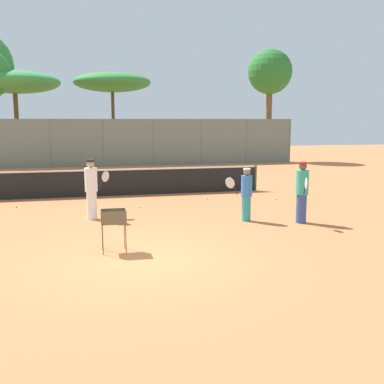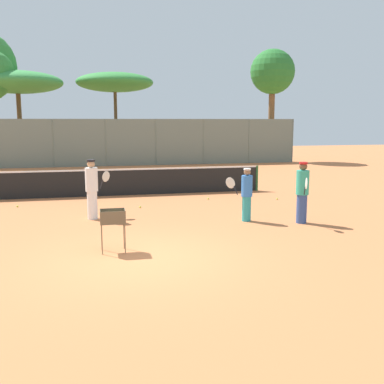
% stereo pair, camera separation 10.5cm
% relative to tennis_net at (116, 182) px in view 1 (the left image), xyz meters
% --- Properties ---
extents(ground_plane, '(80.00, 80.00, 0.00)m').
position_rel_tennis_net_xyz_m(ground_plane, '(0.00, -8.49, -0.56)').
color(ground_plane, '#C67242').
extents(tennis_net, '(11.90, 0.10, 1.07)m').
position_rel_tennis_net_xyz_m(tennis_net, '(0.00, 0.00, 0.00)').
color(tennis_net, '#26592D').
rests_on(tennis_net, ground_plane).
extents(back_fence, '(26.40, 0.08, 3.07)m').
position_rel_tennis_net_xyz_m(back_fence, '(-0.00, 12.00, 0.98)').
color(back_fence, slate).
rests_on(back_fence, ground_plane).
extents(tree_1, '(3.22, 3.22, 8.08)m').
position_rel_tennis_net_xyz_m(tree_1, '(12.12, 13.50, 5.80)').
color(tree_1, brown).
rests_on(tree_1, ground_plane).
extents(tree_2, '(6.23, 6.23, 6.39)m').
position_rel_tennis_net_xyz_m(tree_2, '(-5.80, 16.17, 5.03)').
color(tree_2, brown).
rests_on(tree_2, ground_plane).
extents(tree_4, '(5.67, 5.67, 6.47)m').
position_rel_tennis_net_xyz_m(tree_4, '(0.95, 16.57, 5.18)').
color(tree_4, brown).
rests_on(tree_4, ground_plane).
extents(player_white_outfit, '(0.75, 0.59, 1.58)m').
position_rel_tennis_net_xyz_m(player_white_outfit, '(3.47, -5.49, 0.26)').
color(player_white_outfit, teal).
rests_on(player_white_outfit, ground_plane).
extents(player_red_cap, '(0.41, 0.90, 1.79)m').
position_rel_tennis_net_xyz_m(player_red_cap, '(4.96, -6.10, 0.37)').
color(player_red_cap, '#334C8C').
rests_on(player_red_cap, ground_plane).
extents(player_yellow_shirt, '(0.80, 0.65, 1.81)m').
position_rel_tennis_net_xyz_m(player_yellow_shirt, '(-0.98, -4.20, 0.38)').
color(player_yellow_shirt, white).
rests_on(player_yellow_shirt, ground_plane).
extents(ball_cart, '(0.56, 0.41, 0.97)m').
position_rel_tennis_net_xyz_m(ball_cart, '(-0.55, -7.83, 0.18)').
color(ball_cart, brown).
rests_on(ball_cart, ground_plane).
extents(tennis_ball_0, '(0.07, 0.07, 0.07)m').
position_rel_tennis_net_xyz_m(tennis_ball_0, '(3.31, -1.68, -0.53)').
color(tennis_ball_0, '#D1E54C').
rests_on(tennis_ball_0, ground_plane).
extents(tennis_ball_1, '(0.07, 0.07, 0.07)m').
position_rel_tennis_net_xyz_m(tennis_ball_1, '(0.61, -2.76, -0.53)').
color(tennis_ball_1, '#D1E54C').
rests_on(tennis_ball_1, ground_plane).
extents(tennis_ball_2, '(0.07, 0.07, 0.07)m').
position_rel_tennis_net_xyz_m(tennis_ball_2, '(5.11, -0.65, -0.53)').
color(tennis_ball_2, '#D1E54C').
rests_on(tennis_ball_2, ground_plane).
extents(tennis_ball_3, '(0.07, 0.07, 0.07)m').
position_rel_tennis_net_xyz_m(tennis_ball_3, '(5.86, -2.28, -0.53)').
color(tennis_ball_3, '#D1E54C').
rests_on(tennis_ball_3, ground_plane).
extents(tennis_ball_4, '(0.07, 0.07, 0.07)m').
position_rel_tennis_net_xyz_m(tennis_ball_4, '(-3.51, -1.72, -0.53)').
color(tennis_ball_4, '#D1E54C').
rests_on(tennis_ball_4, ground_plane).
extents(parked_car, '(4.20, 1.70, 1.60)m').
position_rel_tennis_net_xyz_m(parked_car, '(2.59, 15.19, 0.10)').
color(parked_car, white).
rests_on(parked_car, ground_plane).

